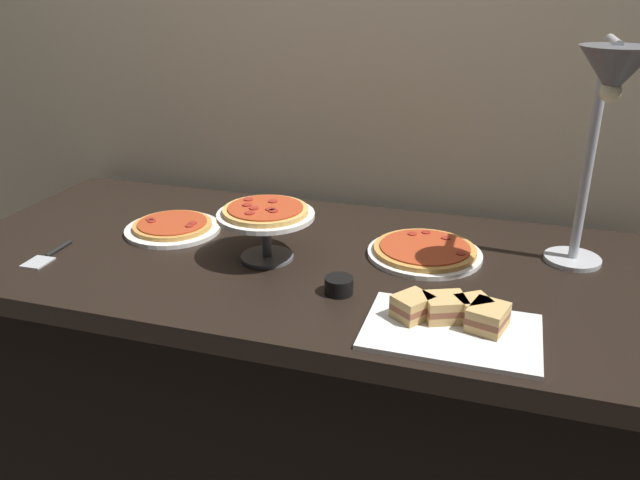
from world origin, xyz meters
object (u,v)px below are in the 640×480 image
sandwich_platter (453,320)px  serving_spatula (48,256)px  pizza_plate_front (425,251)px  sauce_cup_near (339,285)px  pizza_plate_center (173,227)px  pizza_plate_raised_stand (266,218)px  heat_lamp (607,99)px

sandwich_platter → serving_spatula: bearing=177.0°
serving_spatula → pizza_plate_front: bearing=17.5°
pizza_plate_front → sauce_cup_near: bearing=-120.5°
pizza_plate_front → pizza_plate_center: bearing=-176.7°
pizza_plate_front → sandwich_platter: 0.36m
sauce_cup_near → serving_spatula: (-0.77, -0.03, -0.02)m
pizza_plate_center → sandwich_platter: size_ratio=0.76×
serving_spatula → pizza_plate_center: bearing=48.8°
pizza_plate_raised_stand → serving_spatula: 0.58m
sandwich_platter → serving_spatula: size_ratio=2.06×
serving_spatula → pizza_plate_raised_stand: bearing=16.4°
sauce_cup_near → pizza_plate_front: bearing=59.5°
pizza_plate_front → sandwich_platter: bearing=-72.5°
pizza_plate_center → serving_spatula: 0.33m
heat_lamp → pizza_plate_front: bearing=172.0°
heat_lamp → pizza_plate_center: size_ratio=2.06×
pizza_plate_center → sauce_cup_near: bearing=-22.1°
heat_lamp → pizza_plate_front: heat_lamp is taller
heat_lamp → sauce_cup_near: heat_lamp is taller
pizza_plate_front → sauce_cup_near: (-0.16, -0.26, 0.01)m
pizza_plate_center → pizza_plate_raised_stand: size_ratio=1.09×
sandwich_platter → serving_spatula: (-1.04, 0.05, -0.02)m
pizza_plate_raised_stand → sauce_cup_near: bearing=-30.0°
pizza_plate_center → serving_spatula: (-0.22, -0.25, -0.01)m
heat_lamp → pizza_plate_front: (-0.36, 0.05, -0.42)m
sandwich_platter → pizza_plate_front: bearing=107.5°
sandwich_platter → serving_spatula: sandwich_platter is taller
pizza_plate_raised_stand → serving_spatula: size_ratio=1.44×
pizza_plate_center → heat_lamp: bearing=-0.5°
heat_lamp → sandwich_platter: (-0.25, -0.30, -0.41)m
pizza_plate_front → serving_spatula: bearing=-162.5°
pizza_plate_front → pizza_plate_raised_stand: 0.42m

